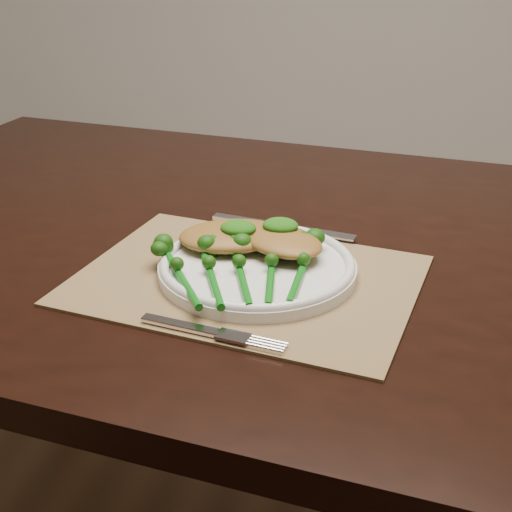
% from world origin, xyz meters
% --- Properties ---
extents(dining_table, '(1.71, 1.11, 0.75)m').
position_xyz_m(dining_table, '(0.12, 0.02, 0.38)').
color(dining_table, black).
rests_on(dining_table, ground).
extents(placemat, '(0.46, 0.37, 0.00)m').
position_xyz_m(placemat, '(0.07, -0.12, 0.75)').
color(placemat, olive).
rests_on(placemat, dining_table).
extents(dinner_plate, '(0.25, 0.25, 0.02)m').
position_xyz_m(dinner_plate, '(0.08, -0.11, 0.77)').
color(dinner_plate, white).
rests_on(dinner_plate, placemat).
extents(knife, '(0.22, 0.06, 0.01)m').
position_xyz_m(knife, '(0.06, 0.04, 0.76)').
color(knife, silver).
rests_on(knife, placemat).
extents(fork, '(0.17, 0.05, 0.01)m').
position_xyz_m(fork, '(0.07, -0.26, 0.76)').
color(fork, silver).
rests_on(fork, placemat).
extents(chicken_fillet_left, '(0.17, 0.14, 0.03)m').
position_xyz_m(chicken_fillet_left, '(0.03, -0.06, 0.78)').
color(chicken_fillet_left, olive).
rests_on(chicken_fillet_left, dinner_plate).
extents(chicken_fillet_right, '(0.15, 0.14, 0.02)m').
position_xyz_m(chicken_fillet_right, '(0.10, -0.07, 0.79)').
color(chicken_fillet_right, olive).
rests_on(chicken_fillet_right, dinner_plate).
extents(pesto_dollop_left, '(0.05, 0.04, 0.02)m').
position_xyz_m(pesto_dollop_left, '(0.04, -0.07, 0.80)').
color(pesto_dollop_left, '#144A0A').
rests_on(pesto_dollop_left, chicken_fillet_left).
extents(pesto_dollop_right, '(0.05, 0.04, 0.02)m').
position_xyz_m(pesto_dollop_right, '(0.10, -0.05, 0.80)').
color(pesto_dollop_right, '#144A0A').
rests_on(pesto_dollop_right, chicken_fillet_right).
extents(broccolini_bundle, '(0.21, 0.22, 0.04)m').
position_xyz_m(broccolini_bundle, '(0.07, -0.15, 0.77)').
color(broccolini_bundle, '#0C5E10').
rests_on(broccolini_bundle, dinner_plate).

